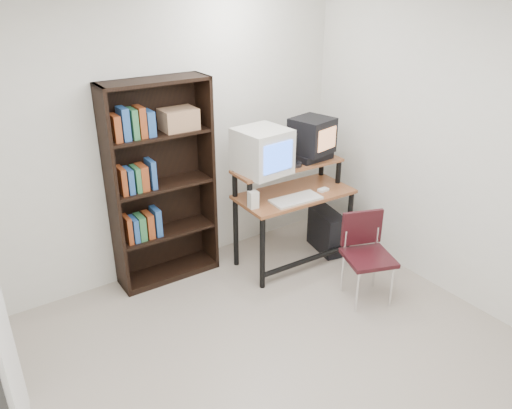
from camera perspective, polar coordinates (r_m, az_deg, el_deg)
floor at (r=3.61m, az=2.82°, el=-21.36°), size 4.00×4.00×0.01m
back_wall at (r=4.45m, az=-12.63°, el=7.28°), size 4.00×0.01×2.60m
right_wall at (r=4.25m, az=25.35°, el=4.65°), size 0.01×4.00×2.60m
computer_desk at (r=4.72m, az=4.26°, el=0.76°), size 1.11×0.59×0.98m
crt_monitor at (r=4.45m, az=0.72°, el=6.12°), size 0.46×0.46×0.40m
vcr at (r=4.84m, az=6.31°, el=5.55°), size 0.38×0.28×0.08m
crt_tv at (r=4.78m, az=6.44°, el=7.86°), size 0.41×0.41×0.33m
cd_spindle at (r=4.64m, az=4.54°, el=4.54°), size 0.13×0.13×0.05m
keyboard at (r=4.53m, az=4.58°, el=0.51°), size 0.48×0.24×0.03m
mousepad at (r=4.77m, az=7.77°, el=1.48°), size 0.24×0.21×0.01m
mouse at (r=4.75m, az=7.69°, el=1.63°), size 0.10×0.07×0.03m
desk_speaker at (r=4.34m, az=-0.32°, el=0.48°), size 0.09×0.08×0.17m
pc_tower at (r=5.16m, az=8.05°, el=-3.01°), size 0.29×0.48×0.42m
school_chair at (r=4.37m, az=12.46°, el=-4.90°), size 0.50×0.50×0.77m
bookshelf at (r=4.46m, az=-10.91°, el=2.55°), size 0.92×0.32×1.84m
wall_outlet at (r=5.24m, az=12.75°, el=-1.83°), size 0.02×0.08×0.12m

